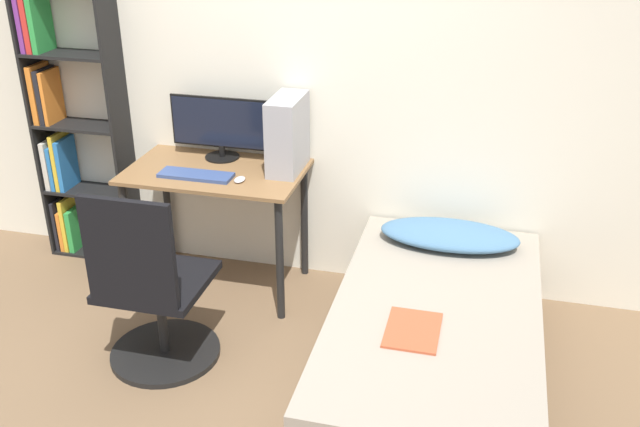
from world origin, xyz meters
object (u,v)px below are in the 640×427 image
at_px(bed, 433,345).
at_px(keyboard, 196,175).
at_px(pc_tower, 287,134).
at_px(office_chair, 153,301).
at_px(bookshelf, 67,128).
at_px(monitor, 220,126).

distance_m(bed, keyboard, 1.59).
bearing_deg(pc_tower, office_chair, -115.34).
height_order(bookshelf, bed, bookshelf).
xyz_separation_m(bed, pc_tower, (-0.94, 0.72, 0.76)).
xyz_separation_m(office_chair, keyboard, (-0.03, 0.69, 0.39)).
bearing_deg(monitor, bed, -30.33).
relative_size(office_chair, pc_tower, 2.35).
distance_m(office_chair, bed, 1.40).
xyz_separation_m(bookshelf, bed, (2.40, -0.80, -0.64)).
xyz_separation_m(bed, keyboard, (-1.41, 0.49, 0.56)).
height_order(bookshelf, monitor, bookshelf).
height_order(bed, pc_tower, pc_tower).
bearing_deg(pc_tower, bookshelf, 176.80).
height_order(bookshelf, pc_tower, bookshelf).
relative_size(monitor, keyboard, 1.46).
bearing_deg(monitor, keyboard, -96.38).
bearing_deg(keyboard, bookshelf, 162.40).
xyz_separation_m(bookshelf, monitor, (1.03, -0.00, 0.10)).
bearing_deg(pc_tower, monitor, 169.37).
xyz_separation_m(bookshelf, office_chair, (1.02, -1.00, -0.48)).
distance_m(monitor, pc_tower, 0.44).
relative_size(bed, keyboard, 4.41).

